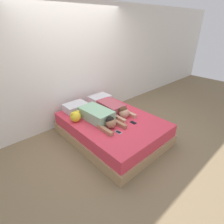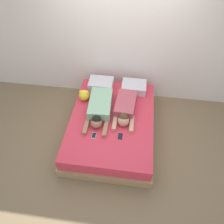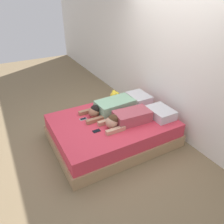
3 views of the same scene
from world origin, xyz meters
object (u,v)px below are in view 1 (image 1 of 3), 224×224
object	(u,v)px
pillow_head_left	(76,107)
pillow_head_right	(100,99)
plush_toy	(75,116)
person_right	(115,108)
cell_phone_right	(133,123)
bed	(112,128)
cell_phone_left	(118,132)
person_left	(99,116)

from	to	relation	value
pillow_head_left	pillow_head_right	world-z (taller)	same
pillow_head_left	plush_toy	xyz separation A→B (m)	(-0.25, -0.40, 0.03)
person_right	cell_phone_right	bearing A→B (deg)	-92.41
bed	cell_phone_left	xyz separation A→B (m)	(-0.25, -0.44, 0.23)
bed	plush_toy	distance (m)	0.79
bed	plush_toy	size ratio (longest dim) A/B	9.51
person_left	person_right	distance (m)	0.46
pillow_head_right	person_left	distance (m)	0.90
cell_phone_left	bed	bearing A→B (deg)	60.51
plush_toy	cell_phone_left	bearing A→B (deg)	-67.81
plush_toy	pillow_head_left	bearing A→B (deg)	57.45
person_left	plush_toy	bearing A→B (deg)	140.22
plush_toy	cell_phone_right	bearing A→B (deg)	-45.32
person_left	cell_phone_left	size ratio (longest dim) A/B	8.06
person_left	cell_phone_left	world-z (taller)	person_left
cell_phone_left	cell_phone_right	size ratio (longest dim) A/B	1.00
bed	cell_phone_right	xyz separation A→B (m)	(0.19, -0.39, 0.23)
cell_phone_left	cell_phone_right	distance (m)	0.44
pillow_head_right	cell_phone_right	distance (m)	1.20
pillow_head_right	person_right	world-z (taller)	person_right
bed	pillow_head_right	distance (m)	0.92
pillow_head_left	pillow_head_right	bearing A→B (deg)	0.00
bed	cell_phone_right	bearing A→B (deg)	-63.87
pillow_head_left	cell_phone_left	bearing A→B (deg)	-86.00
cell_phone_right	plush_toy	world-z (taller)	plush_toy
pillow_head_right	plush_toy	bearing A→B (deg)	-156.63
cell_phone_right	pillow_head_left	bearing A→B (deg)	113.89
cell_phone_left	pillow_head_right	bearing A→B (deg)	64.76
pillow_head_left	person_right	world-z (taller)	person_right
cell_phone_right	plush_toy	bearing A→B (deg)	134.68
cell_phone_left	cell_phone_right	xyz separation A→B (m)	(0.44, 0.05, 0.00)
pillow_head_right	plush_toy	distance (m)	1.01
cell_phone_left	plush_toy	distance (m)	0.91
bed	pillow_head_right	xyz separation A→B (m)	(0.33, 0.80, 0.31)
pillow_head_left	person_left	world-z (taller)	person_left
bed	person_left	size ratio (longest dim) A/B	2.07
pillow_head_right	person_left	size ratio (longest dim) A/B	0.48
person_right	plush_toy	bearing A→B (deg)	163.42
person_right	plush_toy	size ratio (longest dim) A/B	4.09
pillow_head_right	cell_phone_left	size ratio (longest dim) A/B	3.86
pillow_head_left	pillow_head_right	distance (m)	0.67
pillow_head_left	person_left	distance (m)	0.70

